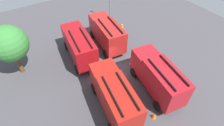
# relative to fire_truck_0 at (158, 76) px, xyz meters

# --- Properties ---
(ground_plane) EXTENTS (46.38, 46.38, 0.00)m
(ground_plane) POSITION_rel_fire_truck_0_xyz_m (4.76, 2.51, -2.15)
(ground_plane) COLOR #423F44
(fire_truck_0) EXTENTS (7.50, 3.67, 3.88)m
(fire_truck_0) POSITION_rel_fire_truck_0_xyz_m (0.00, 0.00, 0.00)
(fire_truck_0) COLOR #AD171F
(fire_truck_0) RESTS_ON ground
(fire_truck_1) EXTENTS (7.46, 3.52, 3.88)m
(fire_truck_1) POSITION_rel_fire_truck_0_xyz_m (9.42, 0.36, 0.00)
(fire_truck_1) COLOR #AD1E1D
(fire_truck_1) RESTS_ON ground
(fire_truck_2) EXTENTS (7.50, 3.69, 3.88)m
(fire_truck_2) POSITION_rel_fire_truck_0_xyz_m (0.44, 5.02, 0.00)
(fire_truck_2) COLOR #A41B13
(fire_truck_2) RESTS_ON ground
(fire_truck_3) EXTENTS (7.45, 3.50, 3.88)m
(fire_truck_3) POSITION_rel_fire_truck_0_xyz_m (8.95, 4.64, 0.00)
(fire_truck_3) COLOR #A11016
(fire_truck_3) RESTS_ON ground
(firefighter_0) EXTENTS (0.31, 0.46, 1.73)m
(firefighter_0) POSITION_rel_fire_truck_0_xyz_m (10.47, -2.89, -1.18)
(firefighter_0) COLOR black
(firefighter_0) RESTS_ON ground
(firefighter_1) EXTENTS (0.47, 0.35, 1.82)m
(firefighter_1) POSITION_rel_fire_truck_0_xyz_m (-0.52, -2.54, -1.12)
(firefighter_1) COLOR black
(firefighter_1) RESTS_ON ground
(firefighter_2) EXTENTS (0.48, 0.44, 1.67)m
(firefighter_2) POSITION_rel_fire_truck_0_xyz_m (11.26, -1.84, -1.22)
(firefighter_2) COLOR black
(firefighter_2) RESTS_ON ground
(tree_1) EXTENTS (3.98, 3.98, 6.18)m
(tree_1) POSITION_rel_fire_truck_0_xyz_m (10.65, 11.62, 2.00)
(tree_1) COLOR brown
(tree_1) RESTS_ON ground
(traffic_cone_0) EXTENTS (0.47, 0.47, 0.67)m
(traffic_cone_0) POSITION_rel_fire_truck_0_xyz_m (-2.57, 2.43, -1.82)
(traffic_cone_0) COLOR #F2600C
(traffic_cone_0) RESTS_ON ground
(traffic_cone_1) EXTENTS (0.50, 0.50, 0.72)m
(traffic_cone_1) POSITION_rel_fire_truck_0_xyz_m (4.89, 2.17, -1.79)
(traffic_cone_1) COLOR #F2600C
(traffic_cone_1) RESTS_ON ground
(traffic_cone_2) EXTENTS (0.40, 0.40, 0.57)m
(traffic_cone_2) POSITION_rel_fire_truck_0_xyz_m (4.22, 2.01, -1.87)
(traffic_cone_2) COLOR #F2600C
(traffic_cone_2) RESTS_ON ground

